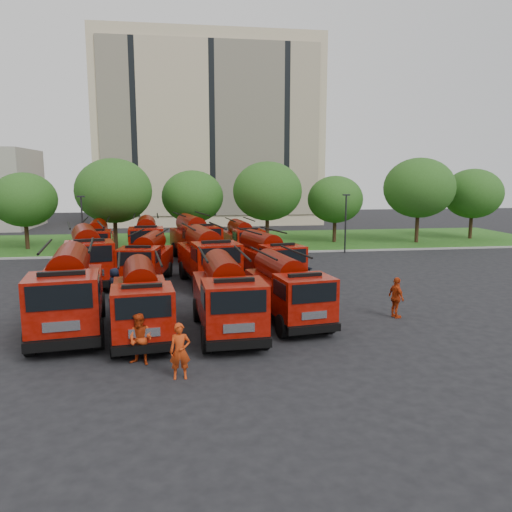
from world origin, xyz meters
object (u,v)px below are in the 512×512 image
Objects in this scene: firefighter_3 at (295,310)px; fire_truck_9 at (147,239)px; firefighter_2 at (395,318)px; fire_truck_2 at (226,295)px; fire_truck_6 at (207,256)px; fire_truck_1 at (141,300)px; firefighter_4 at (116,302)px; fire_truck_11 at (242,239)px; firefighter_1 at (141,364)px; fire_truck_10 at (195,238)px; fire_truck_5 at (147,259)px; fire_truck_8 at (97,241)px; firefighter_0 at (181,378)px; fire_truck_3 at (286,289)px; fire_truck_4 at (88,255)px; fire_truck_7 at (267,257)px; firefighter_5 at (301,284)px; fire_truck_0 at (69,291)px.

fire_truck_9 is at bearing -98.42° from firefighter_3.
firefighter_2 is at bearing -58.68° from fire_truck_9.
fire_truck_6 reaches higher than fire_truck_2.
fire_truck_1 is 19.52m from fire_truck_9.
firefighter_4 is at bearing 100.97° from fire_truck_1.
fire_truck_11 is at bearing 6.01° from firefighter_2.
fire_truck_10 is at bearing 109.48° from firefighter_1.
fire_truck_8 is (-4.42, 8.59, 0.07)m from fire_truck_5.
fire_truck_1 is 5.33m from firefighter_0.
fire_truck_4 is (-10.67, 9.90, 0.25)m from fire_truck_3.
fire_truck_8 is (-12.00, 9.36, 0.03)m from fire_truck_7.
fire_truck_2 reaches higher than firefighter_5.
firefighter_3 is at bearing 34.61° from fire_truck_2.
firefighter_2 is at bearing -81.25° from fire_truck_11.
fire_truck_0 is 21.19m from fire_truck_11.
fire_truck_4 is 8.22m from fire_truck_8.
fire_truck_2 is at bearing 2.12° from firefighter_3.
firefighter_2 is at bearing 101.45° from firefighter_5.
fire_truck_6 is (6.43, 8.71, -0.04)m from fire_truck_0.
fire_truck_3 is at bearing -56.20° from fire_truck_4.
fire_truck_0 is 10.11m from fire_truck_4.
firefighter_5 is at bearing -70.73° from fire_truck_10.
firefighter_5 is at bearing -141.64° from firefighter_3.
fire_truck_6 reaches higher than firefighter_4.
firefighter_2 is (10.18, 5.78, 0.00)m from firefighter_0.
fire_truck_3 is at bearing -107.78° from fire_truck_7.
fire_truck_7 reaches higher than firefighter_4.
firefighter_1 is at bearing -112.35° from fire_truck_6.
fire_truck_6 is at bearing -23.69° from fire_truck_4.
firefighter_1 is at bearing -108.35° from fire_truck_10.
fire_truck_2 is 13.56m from fire_truck_4.
fire_truck_11 is at bearing -1.21° from fire_truck_10.
fire_truck_7 is (7.12, 10.02, 0.02)m from fire_truck_1.
firefighter_5 is (2.33, -11.15, -1.49)m from fire_truck_11.
firefighter_0 reaches higher than firefighter_1.
fire_truck_2 reaches higher than firefighter_2.
fire_truck_9 is 14.85m from firefighter_5.
fire_truck_1 is 12.67m from firefighter_5.
fire_truck_8 is 1.06× the size of fire_truck_11.
fire_truck_8 is (-8.49, 19.32, -0.02)m from fire_truck_2.
firefighter_3 is at bearing -58.90° from fire_truck_8.
fire_truck_6 is at bearing 102.31° from fire_truck_3.
fire_truck_9 reaches higher than firefighter_5.
fire_truck_11 is 3.52× the size of firefighter_0.
fire_truck_2 is 8.39m from firefighter_2.
fire_truck_6 is at bearing 34.72° from firefighter_2.
fire_truck_0 is 10.75m from firefighter_3.
fire_truck_6 is 1.17× the size of fire_truck_11.
fire_truck_7 is (3.83, 0.18, -0.17)m from fire_truck_6.
fire_truck_0 is 13.58m from fire_truck_7.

